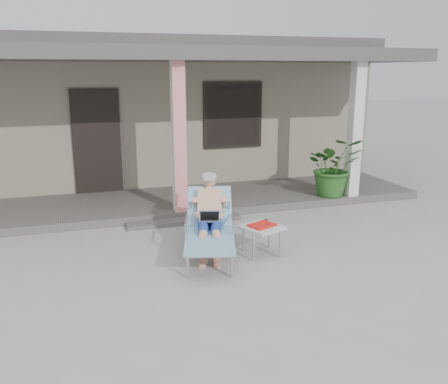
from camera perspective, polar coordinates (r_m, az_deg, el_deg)
name	(u,v)px	position (r m, az deg, el deg)	size (l,w,h in m)	color
ground	(214,263)	(6.66, -1.17, -8.56)	(60.00, 60.00, 0.00)	#9E9E99
house	(143,107)	(12.53, -9.75, 10.00)	(10.40, 5.40, 3.30)	gray
porch_deck	(171,202)	(9.39, -6.35, -1.23)	(10.00, 2.00, 0.15)	#605B56
porch_overhang	(168,59)	(8.99, -6.77, 15.56)	(10.00, 2.30, 2.85)	silver
porch_step	(184,221)	(8.33, -4.78, -3.53)	(2.00, 0.30, 0.07)	#605B56
lounger	(209,207)	(6.77, -1.76, -1.83)	(1.10, 1.82, 1.15)	#B7B7BC
side_table	(262,229)	(6.86, 4.58, -4.44)	(0.67, 0.67, 0.46)	beige
potted_palm	(334,166)	(9.67, 13.04, 3.01)	(1.07, 0.93, 1.19)	#26591E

